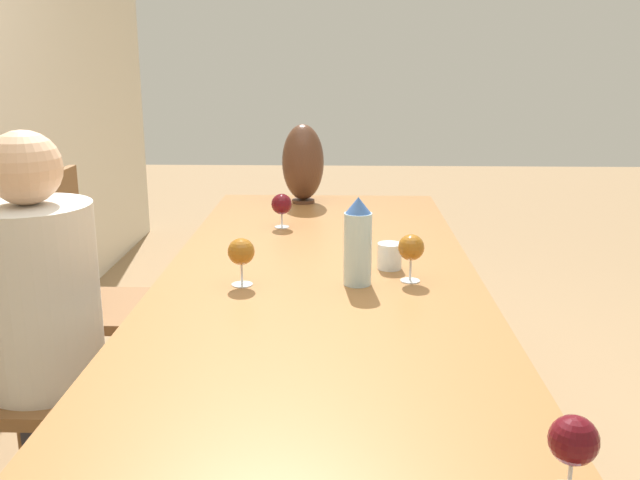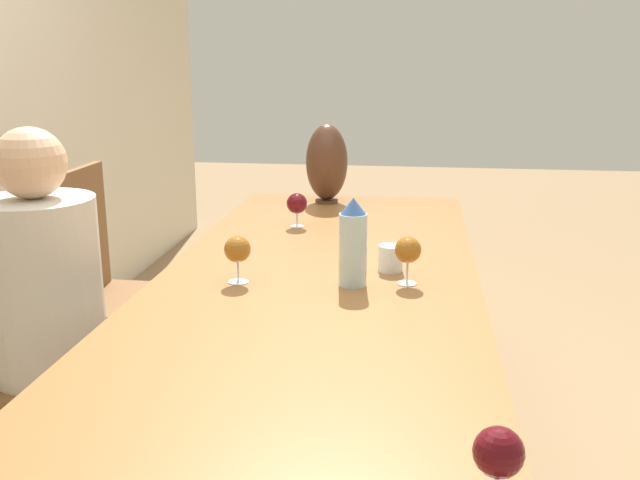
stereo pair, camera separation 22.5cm
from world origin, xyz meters
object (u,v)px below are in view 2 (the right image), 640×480
Objects in this scene: wine_glass_0 at (408,251)px; wine_glass_2 at (498,454)px; wine_glass_3 at (297,204)px; chair_far at (116,284)px; chair_near at (27,353)px; vase at (327,163)px; person_near at (50,314)px; water_tumbler at (390,258)px; water_bottle at (353,243)px; wine_glass_1 at (237,250)px.

wine_glass_0 reaches higher than wine_glass_2.
wine_glass_3 is 0.80m from chair_far.
vase is at bearing -31.37° from chair_near.
wine_glass_2 is 0.11× the size of person_near.
chair_near is 0.68m from chair_far.
water_tumbler is 1.08m from vase.
wine_glass_1 is at bearing 93.16° from water_bottle.
water_tumbler is 0.23× the size of vase.
chair_far reaches higher than wine_glass_2.
water_bottle is 0.21m from water_tumbler.
person_near reaches higher than chair_near.
water_tumbler is at bearing 9.74° from wine_glass_2.
wine_glass_2 is at bearing -125.33° from chair_near.
wine_glass_2 is at bearing -163.27° from water_bottle.
wine_glass_2 is 1.56m from person_near.
wine_glass_1 reaches higher than water_tumbler.
vase is 1.21m from wine_glass_1.
chair_far is at bearing 69.70° from water_tumbler.
chair_near is at bearing 180.00° from chair_far.
water_bottle is 0.76m from wine_glass_3.
wine_glass_2 is 1.65m from chair_near.
wine_glass_1 is 1.21m from wine_glass_2.
person_near is at bearing -172.33° from chair_far.
chair_far is (0.59, 0.66, -0.33)m from wine_glass_1.
chair_far is (0.68, 0.00, 0.00)m from chair_near.
wine_glass_3 is at bearing 18.93° from wine_glass_2.
person_near is (-0.09, 0.57, -0.20)m from wine_glass_1.
chair_near reaches higher than wine_glass_3.
wine_glass_1 is (-0.02, 0.35, -0.03)m from water_bottle.
chair_far is 0.70m from person_near.
vase is 2.66× the size of wine_glass_3.
wine_glass_0 is 1.22m from chair_near.
wine_glass_1 is at bearing 32.78° from wine_glass_2.
chair_far reaches higher than wine_glass_3.
wine_glass_3 is (0.67, 0.45, -0.01)m from wine_glass_0.
person_near is (-0.10, 0.92, -0.23)m from water_bottle.
wine_glass_0 is (0.03, -0.16, -0.03)m from water_bottle.
wine_glass_3 is 0.11× the size of person_near.
wine_glass_3 is at bearing -41.89° from chair_near.
person_near is at bearing 141.91° from wine_glass_3.
wine_glass_1 is at bearing 95.75° from wine_glass_0.
wine_glass_0 is 1.08m from wine_glass_2.
wine_glass_1 is 0.95m from chair_far.
wine_glass_0 is 1.11m from person_near.
wine_glass_3 is 0.14× the size of chair_far.
wine_glass_2 reaches higher than water_tumbler.
water_bottle is at bearing -157.91° from wine_glass_3.
water_bottle reaches higher than wine_glass_2.
wine_glass_2 is at bearing -127.29° from person_near.
water_tumbler is 1.22m from wine_glass_2.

